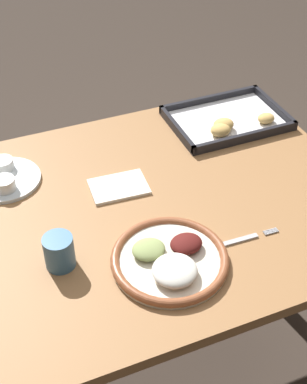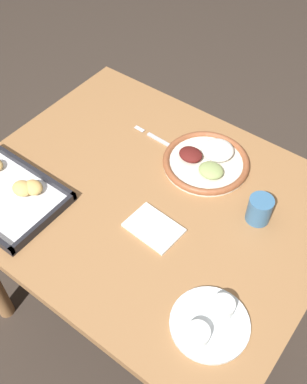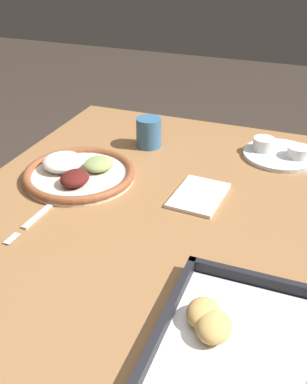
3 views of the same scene
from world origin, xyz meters
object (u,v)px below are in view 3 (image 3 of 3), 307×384
at_px(saucer_plate, 280,152).
at_px(drinking_cup, 149,132).
at_px(dinner_plate, 78,173).
at_px(baking_tray, 229,357).
at_px(fork, 40,214).
at_px(napkin, 199,195).

xyz_separation_m(saucer_plate, drinking_cup, (0.06, -0.33, 0.03)).
xyz_separation_m(dinner_plate, drinking_cup, (-0.22, 0.09, 0.03)).
bearing_deg(drinking_cup, baking_tray, 30.36).
distance_m(dinner_plate, baking_tray, 0.58).
distance_m(fork, saucer_plate, 0.61).
height_order(saucer_plate, baking_tray, same).
height_order(dinner_plate, saucer_plate, dinner_plate).
bearing_deg(saucer_plate, napkin, -27.45).
height_order(drinking_cup, napkin, drinking_cup).
bearing_deg(dinner_plate, napkin, 93.39).
height_order(dinner_plate, fork, dinner_plate).
bearing_deg(dinner_plate, drinking_cup, 157.82).
distance_m(dinner_plate, drinking_cup, 0.24).
relative_size(dinner_plate, fork, 1.35).
xyz_separation_m(fork, drinking_cup, (-0.38, 0.09, 0.04)).
xyz_separation_m(drinking_cup, napkin, (0.20, 0.19, -0.03)).
xyz_separation_m(baking_tray, napkin, (-0.40, -0.16, -0.01)).
relative_size(fork, napkin, 1.28).
bearing_deg(napkin, fork, -56.99).
xyz_separation_m(dinner_plate, napkin, (-0.02, 0.28, -0.01)).
bearing_deg(fork, baking_tray, 65.94).
bearing_deg(napkin, baking_tray, 21.40).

